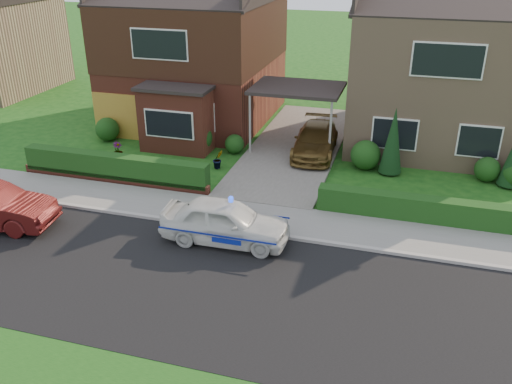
% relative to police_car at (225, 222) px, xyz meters
% --- Properties ---
extents(ground, '(120.00, 120.00, 0.00)m').
position_rel_police_car_xyz_m(ground, '(0.31, -2.40, -0.67)').
color(ground, '#154612').
rests_on(ground, ground).
extents(road, '(60.00, 6.00, 0.02)m').
position_rel_police_car_xyz_m(road, '(0.31, -2.40, -0.67)').
color(road, black).
rests_on(road, ground).
extents(kerb, '(60.00, 0.16, 0.12)m').
position_rel_police_car_xyz_m(kerb, '(0.31, 0.65, -0.61)').
color(kerb, '#9E9993').
rests_on(kerb, ground).
extents(sidewalk, '(60.00, 2.00, 0.10)m').
position_rel_police_car_xyz_m(sidewalk, '(0.31, 1.70, -0.62)').
color(sidewalk, slate).
rests_on(sidewalk, ground).
extents(driveway, '(3.80, 12.00, 0.12)m').
position_rel_police_car_xyz_m(driveway, '(0.31, 8.60, -0.61)').
color(driveway, '#666059').
rests_on(driveway, ground).
extents(house_left, '(7.50, 9.53, 7.25)m').
position_rel_police_car_xyz_m(house_left, '(-5.47, 11.50, 3.14)').
color(house_left, brown).
rests_on(house_left, ground).
extents(house_right, '(7.50, 8.06, 7.25)m').
position_rel_police_car_xyz_m(house_right, '(6.11, 11.59, 2.99)').
color(house_right, '#A38264').
rests_on(house_right, ground).
extents(carport_link, '(3.80, 3.00, 2.77)m').
position_rel_police_car_xyz_m(carport_link, '(0.31, 8.55, 1.98)').
color(carport_link, black).
rests_on(carport_link, ground).
extents(garage_door, '(2.20, 0.10, 2.10)m').
position_rel_police_car_xyz_m(garage_door, '(-7.94, 7.56, 0.38)').
color(garage_door, olive).
rests_on(garage_door, ground).
extents(dwarf_wall, '(7.70, 0.25, 0.36)m').
position_rel_police_car_xyz_m(dwarf_wall, '(-5.49, 2.90, -0.49)').
color(dwarf_wall, brown).
rests_on(dwarf_wall, ground).
extents(hedge_left, '(7.50, 0.55, 0.90)m').
position_rel_police_car_xyz_m(hedge_left, '(-5.49, 3.05, -0.67)').
color(hedge_left, '#163410').
rests_on(hedge_left, ground).
extents(hedge_right, '(7.50, 0.55, 0.80)m').
position_rel_police_car_xyz_m(hedge_right, '(6.11, 2.95, -0.67)').
color(hedge_right, '#163410').
rests_on(hedge_right, ground).
extents(shrub_left_far, '(1.08, 1.08, 1.08)m').
position_rel_police_car_xyz_m(shrub_left_far, '(-8.19, 7.10, -0.13)').
color(shrub_left_far, '#163410').
rests_on(shrub_left_far, ground).
extents(shrub_left_mid, '(1.32, 1.32, 1.32)m').
position_rel_police_car_xyz_m(shrub_left_mid, '(-3.69, 6.90, -0.01)').
color(shrub_left_mid, '#163410').
rests_on(shrub_left_mid, ground).
extents(shrub_left_near, '(0.84, 0.84, 0.84)m').
position_rel_police_car_xyz_m(shrub_left_near, '(-2.09, 7.20, -0.25)').
color(shrub_left_near, '#163410').
rests_on(shrub_left_near, ground).
extents(shrub_right_near, '(1.20, 1.20, 1.20)m').
position_rel_police_car_xyz_m(shrub_right_near, '(3.51, 7.00, -0.07)').
color(shrub_right_near, '#163410').
rests_on(shrub_right_near, ground).
extents(shrub_right_mid, '(0.96, 0.96, 0.96)m').
position_rel_police_car_xyz_m(shrub_right_mid, '(8.11, 7.10, -0.19)').
color(shrub_right_mid, '#163410').
rests_on(shrub_right_mid, ground).
extents(conifer_a, '(0.90, 0.90, 2.60)m').
position_rel_police_car_xyz_m(conifer_a, '(4.51, 6.80, 0.63)').
color(conifer_a, black).
rests_on(conifer_a, ground).
extents(police_car, '(3.64, 4.00, 1.51)m').
position_rel_police_car_xyz_m(police_car, '(0.00, 0.00, 0.00)').
color(police_car, silver).
rests_on(police_car, ground).
extents(driveway_car, '(1.93, 4.24, 1.20)m').
position_rel_police_car_xyz_m(driveway_car, '(1.31, 7.84, 0.05)').
color(driveway_car, brown).
rests_on(driveway_car, driveway).
extents(potted_plant_a, '(0.39, 0.30, 0.67)m').
position_rel_police_car_xyz_m(potted_plant_a, '(-7.26, 4.10, -0.34)').
color(potted_plant_a, gray).
rests_on(potted_plant_a, ground).
extents(potted_plant_b, '(0.55, 0.54, 0.78)m').
position_rel_police_car_xyz_m(potted_plant_b, '(-2.19, 5.38, -0.29)').
color(potted_plant_b, gray).
rests_on(potted_plant_b, ground).
extents(potted_plant_c, '(0.54, 0.54, 0.73)m').
position_rel_police_car_xyz_m(potted_plant_c, '(-6.59, 5.15, -0.31)').
color(potted_plant_c, gray).
rests_on(potted_plant_c, ground).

